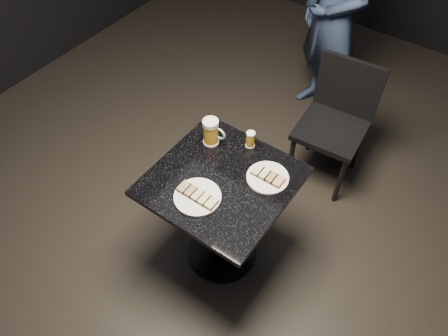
{
  "coord_description": "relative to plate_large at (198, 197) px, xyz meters",
  "views": [
    {
      "loc": [
        0.83,
        -1.14,
        2.49
      ],
      "look_at": [
        0.0,
        0.02,
        0.82
      ],
      "focal_mm": 35.0,
      "sensor_mm": 36.0,
      "label": 1
    }
  ],
  "objects": [
    {
      "name": "chair",
      "position": [
        0.22,
        1.2,
        -0.26
      ],
      "size": [
        0.46,
        0.46,
        0.88
      ],
      "color": "black",
      "rests_on": "floor"
    },
    {
      "name": "beer_tumbler",
      "position": [
        0.01,
        0.45,
        0.04
      ],
      "size": [
        0.05,
        0.05,
        0.1
      ],
      "color": "silver",
      "rests_on": "table"
    },
    {
      "name": "beer_mug",
      "position": [
        -0.17,
        0.35,
        0.07
      ],
      "size": [
        0.13,
        0.09,
        0.16
      ],
      "color": "white",
      "rests_on": "table"
    },
    {
      "name": "floor",
      "position": [
        0.03,
        0.17,
        -0.76
      ],
      "size": [
        6.0,
        6.0,
        0.0
      ],
      "primitive_type": "plane",
      "color": "black",
      "rests_on": "ground"
    },
    {
      "name": "patron",
      "position": [
        -0.14,
        1.75,
        0.09
      ],
      "size": [
        0.73,
        0.68,
        1.68
      ],
      "primitive_type": "imported",
      "rotation": [
        0.0,
        0.0,
        -0.59
      ],
      "color": "navy",
      "rests_on": "floor"
    },
    {
      "name": "plate_small",
      "position": [
        0.22,
        0.31,
        0.0
      ],
      "size": [
        0.22,
        0.22,
        0.01
      ],
      "primitive_type": "cylinder",
      "color": "white",
      "rests_on": "table"
    },
    {
      "name": "table",
      "position": [
        0.03,
        0.17,
        -0.25
      ],
      "size": [
        0.7,
        0.7,
        0.75
      ],
      "color": "black",
      "rests_on": "floor"
    },
    {
      "name": "canapes_on_plate_small",
      "position": [
        0.22,
        0.31,
        0.02
      ],
      "size": [
        0.17,
        0.07,
        0.02
      ],
      "color": "#4C3521",
      "rests_on": "plate_small"
    },
    {
      "name": "plate_large",
      "position": [
        0.0,
        0.0,
        0.0
      ],
      "size": [
        0.24,
        0.24,
        0.01
      ],
      "primitive_type": "cylinder",
      "color": "white",
      "rests_on": "table"
    },
    {
      "name": "canapes_on_plate_large",
      "position": [
        0.0,
        0.0,
        0.02
      ],
      "size": [
        0.22,
        0.07,
        0.02
      ],
      "color": "#4C3521",
      "rests_on": "plate_large"
    }
  ]
}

